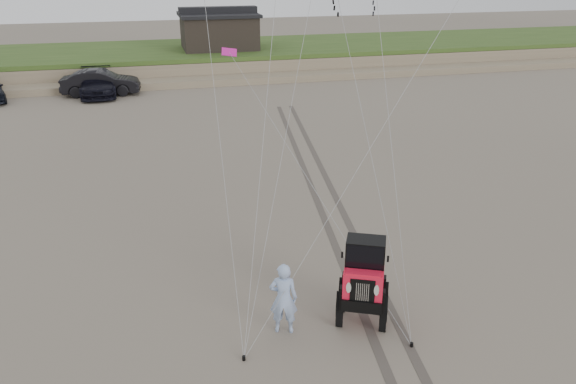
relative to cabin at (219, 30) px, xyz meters
name	(u,v)px	position (x,y,z in m)	size (l,w,h in m)	color
ground	(349,325)	(-2.00, -37.00, -3.24)	(160.00, 160.00, 0.00)	#6B6054
dune_ridge	(196,59)	(-2.00, 0.50, -2.42)	(160.00, 14.25, 1.73)	#7A6B54
cabin	(219,30)	(0.00, 0.00, 0.00)	(6.40, 5.40, 3.35)	black
truck_b	(101,82)	(-9.37, -7.74, -2.38)	(1.82, 5.21, 1.72)	black
truck_c	(97,83)	(-9.60, -7.62, -2.40)	(2.33, 5.74, 1.67)	black
jeep	(363,291)	(-1.65, -36.95, -2.31)	(2.15, 4.99, 1.86)	#FF1937
man	(283,298)	(-3.70, -36.80, -2.27)	(0.71, 0.46, 1.93)	#8DABDB
stake_main	(244,358)	(-4.88, -37.67, -3.18)	(0.08, 0.08, 0.12)	black
stake_aux	(412,345)	(-0.84, -38.21, -3.18)	(0.08, 0.08, 0.12)	black
tire_tracks	(326,199)	(0.00, -29.00, -3.23)	(5.22, 29.74, 0.01)	#4C443D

